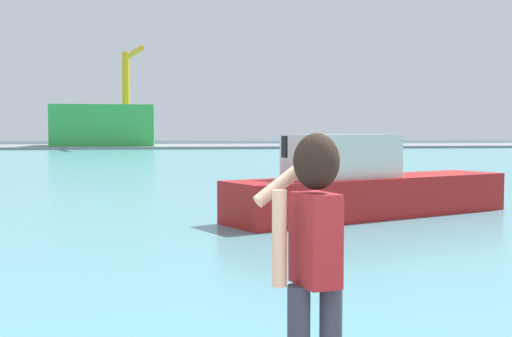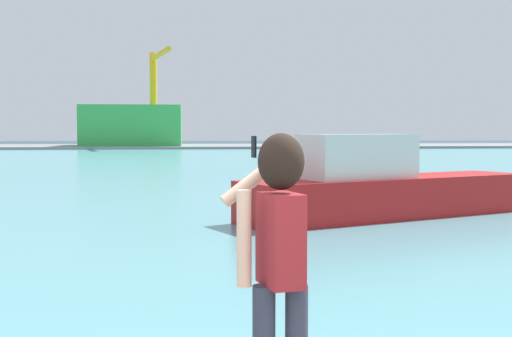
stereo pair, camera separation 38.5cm
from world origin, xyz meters
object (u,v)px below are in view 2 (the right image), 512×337
boat_moored (382,188)px  warehouse_left (133,126)px  person_photographer (278,245)px  port_crane (155,86)px

boat_moored → warehouse_left: size_ratio=0.64×
person_photographer → port_crane: bearing=-10.4°
warehouse_left → port_crane: port_crane is taller
warehouse_left → port_crane: bearing=-42.0°
warehouse_left → port_crane: size_ratio=1.05×
warehouse_left → person_photographer: bearing=-84.8°
boat_moored → port_crane: 74.47m
person_photographer → warehouse_left: (-8.16, 89.61, 1.47)m
person_photographer → port_crane: port_crane is taller
person_photographer → boat_moored: bearing=-33.1°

